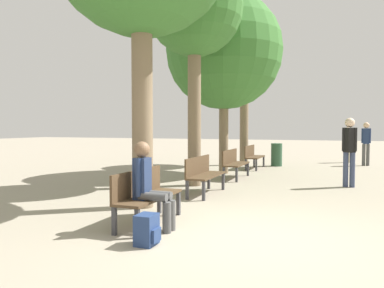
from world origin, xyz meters
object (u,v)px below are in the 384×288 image
at_px(bench_row_0, 145,192).
at_px(person_seated, 149,183).
at_px(tree_row_1, 194,10).
at_px(tree_row_3, 245,56).
at_px(pedestrian_mid, 348,142).
at_px(bench_row_2, 234,162).
at_px(pedestrian_near, 349,148).
at_px(pedestrian_far, 366,141).
at_px(bench_row_3, 253,155).
at_px(trash_bin, 277,155).
at_px(bench_row_1, 203,172).
at_px(tree_row_2, 224,52).
at_px(backpack, 147,230).

height_order(bench_row_0, person_seated, person_seated).
height_order(tree_row_1, person_seated, tree_row_1).
xyz_separation_m(tree_row_3, pedestrian_mid, (3.95, 2.51, -3.49)).
xyz_separation_m(bench_row_2, person_seated, (0.23, -5.87, 0.20)).
xyz_separation_m(bench_row_2, pedestrian_near, (3.15, -0.54, 0.51)).
bearing_deg(tree_row_1, person_seated, -78.53).
bearing_deg(pedestrian_far, bench_row_3, -146.49).
bearing_deg(pedestrian_mid, trash_bin, -136.10).
xyz_separation_m(bench_row_0, pedestrian_near, (3.15, 5.04, 0.51)).
relative_size(bench_row_0, bench_row_1, 1.00).
xyz_separation_m(bench_row_1, person_seated, (0.23, -3.08, 0.20)).
bearing_deg(bench_row_2, bench_row_3, 90.00).
relative_size(bench_row_1, tree_row_2, 0.26).
xyz_separation_m(bench_row_2, trash_bin, (0.69, 4.02, -0.05)).
bearing_deg(person_seated, pedestrian_near, 61.26).
relative_size(pedestrian_mid, pedestrian_far, 0.90).
height_order(tree_row_1, pedestrian_far, tree_row_1).
xyz_separation_m(tree_row_1, tree_row_2, (0.00, 2.76, -0.53)).
bearing_deg(backpack, trash_bin, 89.20).
height_order(tree_row_1, trash_bin, tree_row_1).
xyz_separation_m(tree_row_3, pedestrian_near, (3.77, -4.59, -3.37)).
relative_size(backpack, pedestrian_mid, 0.26).
relative_size(person_seated, backpack, 3.28).
xyz_separation_m(bench_row_1, backpack, (0.54, -3.74, -0.30)).
bearing_deg(pedestrian_far, tree_row_3, -163.36).
height_order(pedestrian_mid, trash_bin, pedestrian_mid).
bearing_deg(tree_row_3, backpack, -83.74).
xyz_separation_m(bench_row_1, tree_row_1, (-0.62, 1.11, 4.02)).
bearing_deg(bench_row_2, person_seated, -87.77).
distance_m(bench_row_2, backpack, 6.56).
xyz_separation_m(bench_row_0, tree_row_1, (-0.62, 3.90, 4.02)).
bearing_deg(tree_row_3, bench_row_1, -84.81).
height_order(tree_row_2, tree_row_3, tree_row_2).
bearing_deg(tree_row_1, bench_row_2, 69.75).
relative_size(tree_row_3, pedestrian_near, 3.21).
relative_size(bench_row_0, trash_bin, 1.73).
bearing_deg(pedestrian_mid, backpack, -102.01).
xyz_separation_m(backpack, pedestrian_near, (2.61, 5.99, 0.81)).
bearing_deg(tree_row_1, bench_row_1, -60.79).
xyz_separation_m(bench_row_1, bench_row_2, (0.00, 2.79, 0.00)).
height_order(bench_row_0, tree_row_2, tree_row_2).
relative_size(tree_row_3, trash_bin, 6.36).
height_order(pedestrian_near, pedestrian_mid, pedestrian_near).
bearing_deg(pedestrian_mid, person_seated, -104.00).
xyz_separation_m(bench_row_1, pedestrian_far, (3.96, 8.21, 0.48)).
height_order(person_seated, pedestrian_near, pedestrian_near).
distance_m(bench_row_1, tree_row_3, 7.89).
relative_size(tree_row_2, pedestrian_far, 3.44).
relative_size(pedestrian_near, pedestrian_far, 1.03).
height_order(bench_row_0, backpack, bench_row_0).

